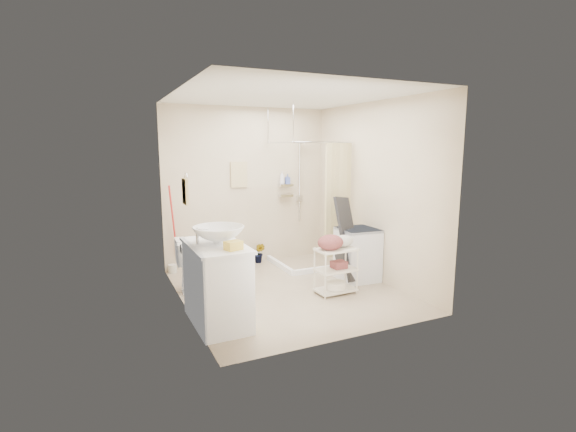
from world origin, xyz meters
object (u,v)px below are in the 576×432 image
at_px(laundry_rack, 336,266).
at_px(toilet, 204,264).
at_px(vanity, 217,284).
at_px(washing_machine, 357,254).

bearing_deg(laundry_rack, toilet, 149.63).
height_order(vanity, toilet, vanity).
bearing_deg(toilet, vanity, 179.37).
distance_m(toilet, laundry_rack, 1.80).
height_order(toilet, washing_machine, washing_machine).
relative_size(washing_machine, laundry_rack, 1.04).
xyz_separation_m(vanity, toilet, (0.12, 1.13, -0.08)).
xyz_separation_m(toilet, laundry_rack, (1.59, -0.86, 0.00)).
xyz_separation_m(washing_machine, laundry_rack, (-0.59, -0.37, -0.02)).
distance_m(vanity, laundry_rack, 1.73).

